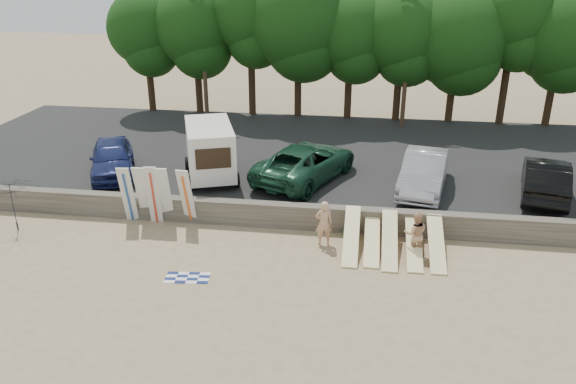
% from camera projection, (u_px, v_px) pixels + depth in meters
% --- Properties ---
extents(ground, '(120.00, 120.00, 0.00)m').
position_uv_depth(ground, '(361.00, 270.00, 19.54)').
color(ground, tan).
rests_on(ground, ground).
extents(seawall, '(44.00, 0.50, 1.00)m').
position_uv_depth(seawall, '(363.00, 220.00, 22.08)').
color(seawall, '#6B6356').
rests_on(seawall, ground).
extents(parking_lot, '(44.00, 14.50, 0.70)m').
position_uv_depth(parking_lot, '(366.00, 161.00, 28.98)').
color(parking_lot, '#282828').
rests_on(parking_lot, ground).
extents(treeline, '(32.68, 6.39, 9.15)m').
position_uv_depth(treeline, '(381.00, 26.00, 33.08)').
color(treeline, '#382616').
rests_on(treeline, parking_lot).
extents(utility_poles, '(25.80, 0.26, 9.00)m').
position_uv_depth(utility_poles, '(408.00, 46.00, 31.77)').
color(utility_poles, '#473321').
rests_on(utility_poles, parking_lot).
extents(box_trailer, '(3.21, 4.36, 2.50)m').
position_uv_depth(box_trailer, '(210.00, 149.00, 25.21)').
color(box_trailer, silver).
rests_on(box_trailer, parking_lot).
extents(car_0, '(3.66, 5.10, 1.61)m').
position_uv_depth(car_0, '(112.00, 158.00, 25.88)').
color(car_0, '#171F51').
rests_on(car_0, parking_lot).
extents(car_1, '(4.87, 6.53, 1.65)m').
position_uv_depth(car_1, '(306.00, 162.00, 25.29)').
color(car_1, '#163E29').
rests_on(car_1, parking_lot).
extents(car_2, '(2.64, 5.24, 1.65)m').
position_uv_depth(car_2, '(424.00, 172.00, 24.15)').
color(car_2, '#99999D').
rests_on(car_2, parking_lot).
extents(car_3, '(2.83, 5.22, 1.63)m').
position_uv_depth(car_3, '(545.00, 178.00, 23.51)').
color(car_3, black).
rests_on(car_3, parking_lot).
extents(surfboard_upright_0, '(0.59, 0.79, 2.53)m').
position_uv_depth(surfboard_upright_0, '(128.00, 195.00, 22.51)').
color(surfboard_upright_0, silver).
rests_on(surfboard_upright_0, ground).
extents(surfboard_upright_1, '(0.53, 0.78, 2.52)m').
position_uv_depth(surfboard_upright_1, '(143.00, 194.00, 22.58)').
color(surfboard_upright_1, silver).
rests_on(surfboard_upright_1, ground).
extents(surfboard_upright_2, '(0.58, 0.60, 2.57)m').
position_uv_depth(surfboard_upright_2, '(153.00, 195.00, 22.42)').
color(surfboard_upright_2, silver).
rests_on(surfboard_upright_2, ground).
extents(surfboard_upright_3, '(0.55, 0.74, 2.53)m').
position_uv_depth(surfboard_upright_3, '(165.00, 195.00, 22.44)').
color(surfboard_upright_3, silver).
rests_on(surfboard_upright_3, ground).
extents(surfboard_upright_4, '(0.55, 0.77, 2.53)m').
position_uv_depth(surfboard_upright_4, '(187.00, 197.00, 22.28)').
color(surfboard_upright_4, silver).
rests_on(surfboard_upright_4, ground).
extents(surfboard_low_0, '(0.56, 2.81, 1.18)m').
position_uv_depth(surfboard_low_0, '(351.00, 235.00, 20.68)').
color(surfboard_low_0, '#FDE99F').
rests_on(surfboard_low_0, ground).
extents(surfboard_low_1, '(0.56, 2.92, 0.84)m').
position_uv_depth(surfboard_low_1, '(372.00, 239.00, 20.76)').
color(surfboard_low_1, '#FDE99F').
rests_on(surfboard_low_1, ground).
extents(surfboard_low_2, '(0.56, 2.82, 1.14)m').
position_uv_depth(surfboard_low_2, '(390.00, 240.00, 20.41)').
color(surfboard_low_2, '#FDE99F').
rests_on(surfboard_low_2, ground).
extents(surfboard_low_3, '(0.56, 2.90, 0.92)m').
position_uv_depth(surfboard_low_3, '(414.00, 243.00, 20.45)').
color(surfboard_low_3, '#FDE99F').
rests_on(surfboard_low_3, ground).
extents(surfboard_low_4, '(0.56, 2.87, 1.01)m').
position_uv_depth(surfboard_low_4, '(436.00, 243.00, 20.31)').
color(surfboard_low_4, '#FDE99F').
rests_on(surfboard_low_4, ground).
extents(beachgoer_a, '(0.72, 0.54, 1.78)m').
position_uv_depth(beachgoer_a, '(324.00, 223.00, 20.94)').
color(beachgoer_a, tan).
rests_on(beachgoer_a, ground).
extents(beachgoer_b, '(0.87, 0.71, 1.70)m').
position_uv_depth(beachgoer_b, '(415.00, 234.00, 20.22)').
color(beachgoer_b, tan).
rests_on(beachgoer_b, ground).
extents(cooler, '(0.44, 0.39, 0.32)m').
position_uv_depth(cooler, '(349.00, 234.00, 21.74)').
color(cooler, '#24852E').
rests_on(cooler, ground).
extents(gear_bag, '(0.35, 0.32, 0.22)m').
position_uv_depth(gear_bag, '(393.00, 242.00, 21.21)').
color(gear_bag, orange).
rests_on(gear_bag, ground).
extents(beach_towel, '(1.64, 1.64, 0.00)m').
position_uv_depth(beach_towel, '(187.00, 278.00, 19.06)').
color(beach_towel, white).
rests_on(beach_towel, ground).
extents(beach_umbrella, '(3.22, 3.21, 2.09)m').
position_uv_depth(beach_umbrella, '(12.00, 206.00, 21.97)').
color(beach_umbrella, black).
rests_on(beach_umbrella, ground).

